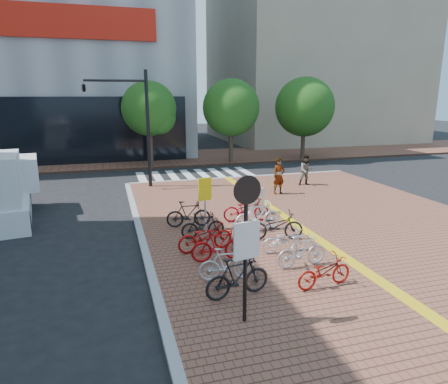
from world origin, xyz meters
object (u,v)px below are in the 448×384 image
object	(u,v)px
bike_3	(205,236)
bike_5	(189,214)
bike_7	(302,251)
bike_9	(276,226)
bike_1	(227,264)
bike_2	(218,245)
yellow_sign	(205,194)
bike_4	(203,225)
pedestrian_b	(306,170)
notice_sign	(246,232)
bike_10	(258,216)
pedestrian_a	(279,176)
utility_box	(257,201)
bike_8	(285,240)
bike_0	(238,277)
bike_11	(247,209)
bike_6	(324,272)
traffic_light_pole	(119,108)

from	to	relation	value
bike_3	bike_5	world-z (taller)	bike_5
bike_7	bike_9	xyz separation A→B (m)	(0.18, 2.34, 0.02)
bike_1	bike_2	world-z (taller)	bike_2
bike_9	yellow_sign	xyz separation A→B (m)	(-2.10, 1.81, 0.87)
bike_4	pedestrian_b	world-z (taller)	pedestrian_b
bike_9	notice_sign	world-z (taller)	notice_sign
bike_10	yellow_sign	world-z (taller)	yellow_sign
bike_5	bike_7	bearing A→B (deg)	-145.09
bike_2	pedestrian_a	world-z (taller)	pedestrian_a
bike_1	bike_9	size ratio (longest dim) A/B	0.81
bike_1	bike_3	world-z (taller)	bike_3
bike_10	utility_box	bearing A→B (deg)	-25.84
bike_5	bike_8	size ratio (longest dim) A/B	1.08
bike_5	pedestrian_b	xyz separation A→B (m)	(7.83, 5.32, 0.34)
bike_4	pedestrian_a	world-z (taller)	pedestrian_a
bike_3	bike_10	world-z (taller)	bike_10
bike_9	bike_0	bearing A→B (deg)	155.08
bike_0	utility_box	world-z (taller)	utility_box
bike_5	bike_1	bearing A→B (deg)	-172.45
bike_11	yellow_sign	size ratio (longest dim) A/B	0.95
bike_6	bike_8	distance (m)	2.52
bike_2	bike_3	xyz separation A→B (m)	(-0.19, 0.93, -0.02)
bike_3	utility_box	size ratio (longest dim) A/B	1.68
bike_0	utility_box	distance (m)	7.39
bike_7	pedestrian_a	size ratio (longest dim) A/B	0.88
bike_0	traffic_light_pole	bearing A→B (deg)	0.72
bike_2	notice_sign	xyz separation A→B (m)	(-0.34, -3.44, 1.62)
bike_0	bike_1	world-z (taller)	bike_0
bike_8	notice_sign	distance (m)	4.72
bike_8	bike_11	xyz separation A→B (m)	(-0.12, 3.42, 0.08)
bike_5	yellow_sign	size ratio (longest dim) A/B	0.86
bike_8	pedestrian_a	size ratio (longest dim) A/B	0.85
bike_10	pedestrian_a	world-z (taller)	pedestrian_a
utility_box	bike_2	bearing A→B (deg)	-123.98
bike_3	yellow_sign	world-z (taller)	yellow_sign
bike_2	bike_9	xyz separation A→B (m)	(2.44, 1.24, -0.00)
bike_4	bike_6	size ratio (longest dim) A/B	0.96
bike_1	pedestrian_a	size ratio (longest dim) A/B	0.85
bike_5	bike_7	size ratio (longest dim) A/B	1.05
bike_10	utility_box	size ratio (longest dim) A/B	1.74
bike_4	bike_7	xyz separation A→B (m)	(2.25, -3.21, 0.02)
bike_3	yellow_sign	xyz separation A→B (m)	(0.54, 2.12, 0.89)
bike_5	notice_sign	distance (m)	7.11
pedestrian_a	bike_4	bearing A→B (deg)	-145.30
bike_3	bike_5	xyz separation A→B (m)	(-0.03, 2.56, 0.02)
bike_8	traffic_light_pole	world-z (taller)	traffic_light_pole
bike_7	pedestrian_a	bearing A→B (deg)	-23.48
bike_9	bike_11	size ratio (longest dim) A/B	1.03
bike_4	bike_8	xyz separation A→B (m)	(2.27, -2.02, -0.06)
bike_1	utility_box	bearing A→B (deg)	-21.97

